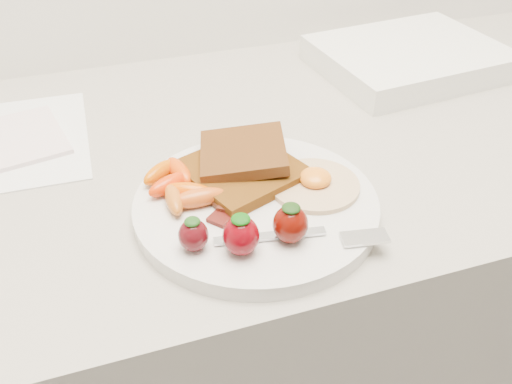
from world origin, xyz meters
name	(u,v)px	position (x,y,z in m)	size (l,w,h in m)	color
counter	(244,355)	(0.00, 1.70, 0.45)	(2.00, 0.60, 0.90)	gray
plate	(256,206)	(-0.03, 1.55, 0.91)	(0.27, 0.27, 0.02)	silver
toast_lower	(242,171)	(-0.03, 1.60, 0.93)	(0.12, 0.12, 0.01)	#492209
toast_upper	(243,152)	(-0.02, 1.62, 0.94)	(0.10, 0.10, 0.01)	black
fried_egg	(315,183)	(0.04, 1.55, 0.92)	(0.13, 0.13, 0.02)	beige
bacon_strips	(242,195)	(-0.04, 1.56, 0.92)	(0.10, 0.09, 0.01)	black
baby_carrots	(179,186)	(-0.10, 1.59, 0.93)	(0.09, 0.11, 0.02)	red
strawberries	(249,231)	(-0.06, 1.48, 0.94)	(0.13, 0.05, 0.04)	#48080E
fork	(313,237)	(0.01, 1.47, 0.92)	(0.17, 0.06, 0.00)	silver
paper_sheet	(19,141)	(-0.28, 1.79, 0.90)	(0.18, 0.24, 0.00)	white
notepad	(25,137)	(-0.27, 1.80, 0.91)	(0.09, 0.14, 0.01)	silver
appliance	(409,58)	(0.33, 1.83, 0.92)	(0.28, 0.23, 0.04)	white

